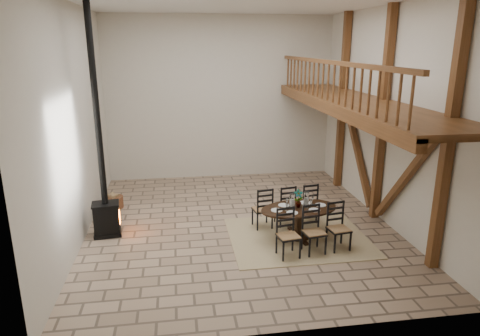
{
  "coord_description": "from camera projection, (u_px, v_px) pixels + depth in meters",
  "views": [
    {
      "loc": [
        -1.4,
        -9.28,
        4.13
      ],
      "look_at": [
        0.07,
        0.4,
        1.29
      ],
      "focal_mm": 32.0,
      "sensor_mm": 36.0,
      "label": 1
    }
  ],
  "objects": [
    {
      "name": "wood_stove",
      "position": [
        104.0,
        187.0,
        9.3
      ],
      "size": [
        0.64,
        0.52,
        5.0
      ],
      "rotation": [
        0.0,
        0.0,
        0.12
      ],
      "color": "black",
      "rests_on": "ground"
    },
    {
      "name": "log_stack",
      "position": [
        108.0,
        214.0,
        10.36
      ],
      "size": [
        0.42,
        0.51,
        0.34
      ],
      "rotation": [
        0.0,
        0.0,
        0.21
      ],
      "color": "tan",
      "rests_on": "ground"
    },
    {
      "name": "rug",
      "position": [
        298.0,
        237.0,
        9.49
      ],
      "size": [
        3.0,
        2.5,
        0.02
      ],
      "primitive_type": "cube",
      "color": "tan",
      "rests_on": "ground"
    },
    {
      "name": "ground",
      "position": [
        240.0,
        225.0,
        10.16
      ],
      "size": [
        8.0,
        8.0,
        0.0
      ],
      "primitive_type": "plane",
      "color": "tan",
      "rests_on": "ground"
    },
    {
      "name": "room_shell",
      "position": [
        292.0,
        96.0,
        9.49
      ],
      "size": [
        7.02,
        8.02,
        5.01
      ],
      "color": "beige",
      "rests_on": "ground"
    },
    {
      "name": "dining_table",
      "position": [
        298.0,
        222.0,
        9.38
      ],
      "size": [
        1.85,
        2.12,
        1.1
      ],
      "rotation": [
        0.0,
        0.0,
        0.15
      ],
      "color": "black",
      "rests_on": "ground"
    },
    {
      "name": "log_basket",
      "position": [
        114.0,
        201.0,
        11.2
      ],
      "size": [
        0.46,
        0.46,
        0.38
      ],
      "rotation": [
        0.0,
        0.0,
        0.41
      ],
      "color": "brown",
      "rests_on": "ground"
    }
  ]
}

